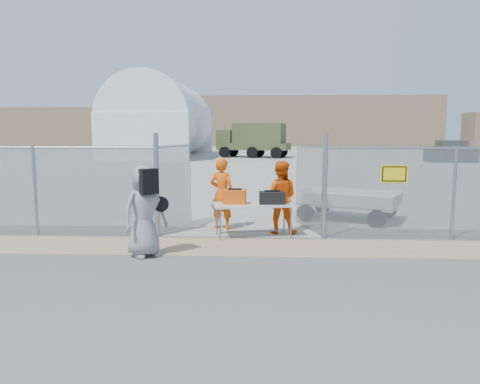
# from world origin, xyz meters

# --- Properties ---
(ground) EXTENTS (160.00, 160.00, 0.00)m
(ground) POSITION_xyz_m (0.00, 0.00, 0.00)
(ground) COLOR #4F4F4F
(tarmac_inside) EXTENTS (160.00, 80.00, 0.01)m
(tarmac_inside) POSITION_xyz_m (0.00, 42.00, 0.01)
(tarmac_inside) COLOR #9B998D
(tarmac_inside) RESTS_ON ground
(dirt_strip) EXTENTS (44.00, 1.60, 0.01)m
(dirt_strip) POSITION_xyz_m (0.00, 1.00, 0.01)
(dirt_strip) COLOR tan
(dirt_strip) RESTS_ON ground
(distant_hills) EXTENTS (140.00, 6.00, 9.00)m
(distant_hills) POSITION_xyz_m (5.00, 78.00, 4.50)
(distant_hills) COLOR #7F684F
(distant_hills) RESTS_ON ground
(chain_link_fence) EXTENTS (40.00, 0.20, 2.20)m
(chain_link_fence) POSITION_xyz_m (0.00, 2.00, 1.10)
(chain_link_fence) COLOR gray
(chain_link_fence) RESTS_ON ground
(quonset_hangar) EXTENTS (9.00, 18.00, 8.00)m
(quonset_hangar) POSITION_xyz_m (-10.00, 40.00, 4.00)
(quonset_hangar) COLOR white
(quonset_hangar) RESTS_ON ground
(folding_table) EXTENTS (2.03, 1.17, 0.81)m
(folding_table) POSITION_xyz_m (0.32, 2.08, 0.41)
(folding_table) COLOR silver
(folding_table) RESTS_ON ground
(orange_bag) EXTENTS (0.55, 0.38, 0.33)m
(orange_bag) POSITION_xyz_m (-0.13, 2.04, 0.98)
(orange_bag) COLOR #E1540F
(orange_bag) RESTS_ON folding_table
(black_duffel) EXTENTS (0.62, 0.38, 0.29)m
(black_duffel) POSITION_xyz_m (0.76, 2.06, 0.96)
(black_duffel) COLOR black
(black_duffel) RESTS_ON folding_table
(security_worker_left) EXTENTS (0.80, 0.67, 1.86)m
(security_worker_left) POSITION_xyz_m (-0.51, 2.95, 0.93)
(security_worker_left) COLOR #F15509
(security_worker_left) RESTS_ON ground
(security_worker_right) EXTENTS (0.97, 0.80, 1.82)m
(security_worker_right) POSITION_xyz_m (0.97, 2.50, 0.91)
(security_worker_right) COLOR #F15509
(security_worker_right) RESTS_ON ground
(visitor) EXTENTS (1.08, 1.05, 1.87)m
(visitor) POSITION_xyz_m (-1.84, 0.17, 0.93)
(visitor) COLOR gray
(visitor) RESTS_ON ground
(utility_trailer) EXTENTS (4.08, 3.22, 0.88)m
(utility_trailer) POSITION_xyz_m (2.99, 4.41, 0.44)
(utility_trailer) COLOR silver
(utility_trailer) RESTS_ON ground
(military_truck) EXTENTS (7.51, 4.30, 3.38)m
(military_truck) POSITION_xyz_m (-0.37, 37.88, 1.69)
(military_truck) COLOR #434E2A
(military_truck) RESTS_ON ground
(parked_vehicle_near) EXTENTS (3.98, 1.87, 1.78)m
(parked_vehicle_near) POSITION_xyz_m (16.32, 31.10, 0.89)
(parked_vehicle_near) COLOR #323B34
(parked_vehicle_near) RESTS_ON ground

